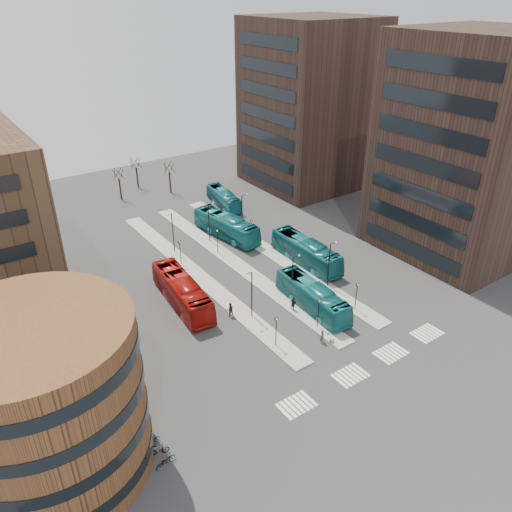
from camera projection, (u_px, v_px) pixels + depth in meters
ground at (387, 394)px, 47.93m from camera, size 160.00×160.00×0.00m
island_left at (198, 275)px, 67.42m from camera, size 2.50×45.00×0.15m
island_mid at (235, 263)px, 70.45m from camera, size 2.50×45.00×0.15m
island_right at (269, 251)px, 73.48m from camera, size 2.50×45.00×0.15m
suitcase at (332, 341)px, 54.70m from camera, size 0.47×0.39×0.55m
red_bus at (182, 291)px, 60.67m from camera, size 4.26×13.30×3.64m
teal_bus_a at (312, 296)px, 59.99m from camera, size 3.53×12.05×3.31m
teal_bus_b at (226, 226)px, 77.14m from camera, size 4.69×13.15×3.58m
teal_bus_c at (306, 252)px, 69.78m from camera, size 3.25×12.80×3.55m
teal_bus_d at (224, 198)px, 88.05m from camera, size 3.93×10.71×2.92m
traveller at (322, 336)px, 54.53m from camera, size 0.69×0.57×1.63m
commuter_a at (230, 310)px, 58.87m from camera, size 1.04×0.92×1.80m
commuter_b at (293, 304)px, 59.85m from camera, size 0.73×1.16×1.85m
commuter_c at (299, 288)px, 63.11m from camera, size 0.83×1.26×1.83m
bicycle_near at (166, 461)px, 40.66m from camera, size 1.98×0.98×1.00m
bicycle_mid at (159, 450)px, 41.57m from camera, size 1.87×0.97×1.08m
bicycle_far at (152, 441)px, 42.54m from camera, size 1.60×0.87×0.80m
crosswalk_stripes at (369, 365)px, 51.69m from camera, size 22.35×2.40×0.01m
round_building at (44, 402)px, 37.62m from camera, size 15.16×15.16×14.00m
tower_near at (471, 147)px, 68.39m from camera, size 20.12×20.00×30.00m
tower_far at (310, 105)px, 92.80m from camera, size 20.12×20.00×30.00m
sign_poles at (262, 270)px, 64.10m from camera, size 12.45×22.12×3.65m
lamp_posts at (246, 245)px, 67.65m from camera, size 14.04×20.24×6.12m
bare_trees at (142, 179)px, 92.97m from camera, size 10.97×8.14×5.90m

